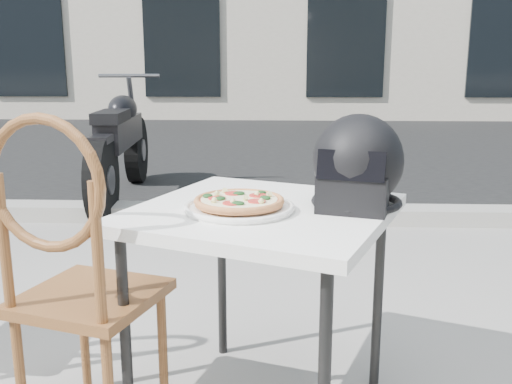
{
  "coord_description": "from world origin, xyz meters",
  "views": [
    {
      "loc": [
        0.37,
        -1.21,
        1.18
      ],
      "look_at": [
        0.3,
        0.55,
        0.78
      ],
      "focal_mm": 40.0,
      "sensor_mm": 36.0,
      "label": 1
    }
  ],
  "objects_px": {
    "plate": "(239,208)",
    "helmet": "(357,167)",
    "cafe_chair_main": "(73,266)",
    "pizza": "(239,201)",
    "motorcycle": "(121,146)",
    "cafe_table_main": "(262,227)"
  },
  "relations": [
    {
      "from": "plate",
      "to": "helmet",
      "type": "xyz_separation_m",
      "value": [
        0.37,
        0.07,
        0.12
      ]
    },
    {
      "from": "plate",
      "to": "cafe_chair_main",
      "type": "bearing_deg",
      "value": -167.54
    },
    {
      "from": "cafe_chair_main",
      "to": "pizza",
      "type": "bearing_deg",
      "value": -150.38
    },
    {
      "from": "motorcycle",
      "to": "cafe_table_main",
      "type": "bearing_deg",
      "value": -71.37
    },
    {
      "from": "cafe_table_main",
      "to": "motorcycle",
      "type": "distance_m",
      "value": 3.41
    },
    {
      "from": "cafe_table_main",
      "to": "motorcycle",
      "type": "relative_size",
      "value": 0.46
    },
    {
      "from": "plate",
      "to": "cafe_chair_main",
      "type": "distance_m",
      "value": 0.53
    },
    {
      "from": "motorcycle",
      "to": "pizza",
      "type": "bearing_deg",
      "value": -72.78
    },
    {
      "from": "helmet",
      "to": "cafe_chair_main",
      "type": "xyz_separation_m",
      "value": [
        -0.86,
        -0.18,
        -0.28
      ]
    },
    {
      "from": "motorcycle",
      "to": "cafe_chair_main",
      "type": "bearing_deg",
      "value": -81.28
    },
    {
      "from": "helmet",
      "to": "motorcycle",
      "type": "xyz_separation_m",
      "value": [
        -1.64,
        3.12,
        -0.38
      ]
    },
    {
      "from": "plate",
      "to": "motorcycle",
      "type": "distance_m",
      "value": 3.44
    },
    {
      "from": "cafe_table_main",
      "to": "plate",
      "type": "xyz_separation_m",
      "value": [
        -0.07,
        -0.05,
        0.08
      ]
    },
    {
      "from": "plate",
      "to": "cafe_chair_main",
      "type": "height_order",
      "value": "cafe_chair_main"
    },
    {
      "from": "plate",
      "to": "pizza",
      "type": "height_order",
      "value": "pizza"
    },
    {
      "from": "cafe_table_main",
      "to": "helmet",
      "type": "xyz_separation_m",
      "value": [
        0.3,
        0.02,
        0.2
      ]
    },
    {
      "from": "pizza",
      "to": "motorcycle",
      "type": "bearing_deg",
      "value": 111.71
    },
    {
      "from": "cafe_table_main",
      "to": "helmet",
      "type": "relative_size",
      "value": 2.72
    },
    {
      "from": "cafe_chair_main",
      "to": "motorcycle",
      "type": "height_order",
      "value": "motorcycle"
    },
    {
      "from": "cafe_chair_main",
      "to": "plate",
      "type": "bearing_deg",
      "value": -150.4
    },
    {
      "from": "plate",
      "to": "pizza",
      "type": "bearing_deg",
      "value": 98.38
    },
    {
      "from": "cafe_table_main",
      "to": "motorcycle",
      "type": "xyz_separation_m",
      "value": [
        -1.34,
        3.13,
        -0.19
      ]
    }
  ]
}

